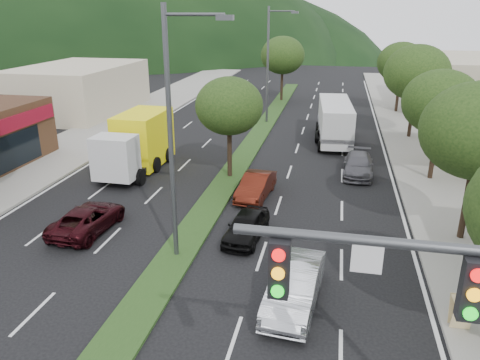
% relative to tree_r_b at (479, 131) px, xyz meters
% --- Properties ---
extents(sidewalk_right, '(5.00, 90.00, 0.15)m').
position_rel_tree_r_b_xyz_m(sidewalk_right, '(0.50, 13.00, -4.96)').
color(sidewalk_right, gray).
rests_on(sidewalk_right, ground).
extents(sidewalk_left, '(6.00, 90.00, 0.15)m').
position_rel_tree_r_b_xyz_m(sidewalk_left, '(-25.00, 13.00, -4.96)').
color(sidewalk_left, gray).
rests_on(sidewalk_left, ground).
extents(median, '(1.60, 56.00, 0.12)m').
position_rel_tree_r_b_xyz_m(median, '(-12.00, 16.00, -4.98)').
color(median, '#1D3B15').
rests_on(median, ground).
extents(bldg_left_far, '(9.00, 14.00, 4.60)m').
position_rel_tree_r_b_xyz_m(bldg_left_far, '(-31.00, 22.00, -2.74)').
color(bldg_left_far, beige).
rests_on(bldg_left_far, ground).
extents(bldg_right_far, '(10.00, 16.00, 5.20)m').
position_rel_tree_r_b_xyz_m(bldg_right_far, '(7.50, 32.00, -2.44)').
color(bldg_right_far, beige).
rests_on(bldg_right_far, ground).
extents(hill_far, '(176.00, 132.00, 82.00)m').
position_rel_tree_r_b_xyz_m(hill_far, '(-92.00, 98.00, -5.04)').
color(hill_far, black).
rests_on(hill_far, ground).
extents(tree_r_b, '(4.80, 4.80, 6.94)m').
position_rel_tree_r_b_xyz_m(tree_r_b, '(0.00, 0.00, 0.00)').
color(tree_r_b, black).
rests_on(tree_r_b, sidewalk_right).
extents(tree_r_c, '(4.40, 4.40, 6.48)m').
position_rel_tree_r_b_xyz_m(tree_r_c, '(0.00, 8.00, -0.29)').
color(tree_r_c, black).
rests_on(tree_r_c, sidewalk_right).
extents(tree_r_d, '(5.00, 5.00, 7.17)m').
position_rel_tree_r_b_xyz_m(tree_r_d, '(0.00, 18.00, 0.14)').
color(tree_r_d, black).
rests_on(tree_r_d, sidewalk_right).
extents(tree_r_e, '(4.60, 4.60, 6.71)m').
position_rel_tree_r_b_xyz_m(tree_r_e, '(0.00, 28.00, -0.14)').
color(tree_r_e, black).
rests_on(tree_r_e, sidewalk_right).
extents(tree_med_near, '(4.00, 4.00, 6.02)m').
position_rel_tree_r_b_xyz_m(tree_med_near, '(-12.00, 6.00, -0.61)').
color(tree_med_near, black).
rests_on(tree_med_near, median).
extents(tree_med_far, '(4.80, 4.80, 6.94)m').
position_rel_tree_r_b_xyz_m(tree_med_far, '(-12.00, 32.00, -0.03)').
color(tree_med_far, black).
rests_on(tree_med_far, median).
extents(streetlight_near, '(2.60, 0.25, 10.00)m').
position_rel_tree_r_b_xyz_m(streetlight_near, '(-11.79, -4.00, 0.55)').
color(streetlight_near, '#47494C').
rests_on(streetlight_near, ground).
extents(streetlight_mid, '(2.60, 0.25, 10.00)m').
position_rel_tree_r_b_xyz_m(streetlight_mid, '(-11.79, 21.00, 0.55)').
color(streetlight_mid, '#47494C').
rests_on(streetlight_mid, ground).
extents(sedan_silver, '(1.97, 4.64, 1.49)m').
position_rel_tree_r_b_xyz_m(sedan_silver, '(-6.84, -6.41, -4.29)').
color(sedan_silver, '#BABDC2').
rests_on(sedan_silver, ground).
extents(suv_maroon, '(2.27, 4.52, 1.23)m').
position_rel_tree_r_b_xyz_m(suv_maroon, '(-16.81, -2.54, -4.42)').
color(suv_maroon, black).
rests_on(suv_maroon, ground).
extents(car_queue_a, '(1.86, 3.79, 1.24)m').
position_rel_tree_r_b_xyz_m(car_queue_a, '(-9.43, -1.84, -4.42)').
color(car_queue_a, black).
rests_on(car_queue_a, ground).
extents(car_queue_b, '(1.97, 4.44, 1.27)m').
position_rel_tree_r_b_xyz_m(car_queue_b, '(-4.27, 8.16, -4.40)').
color(car_queue_b, '#525156').
rests_on(car_queue_b, ground).
extents(car_queue_c, '(1.80, 4.11, 1.31)m').
position_rel_tree_r_b_xyz_m(car_queue_c, '(-9.87, 3.16, -4.38)').
color(car_queue_c, '#49150C').
rests_on(car_queue_c, ground).
extents(car_queue_d, '(3.15, 5.76, 1.53)m').
position_rel_tree_r_b_xyz_m(car_queue_d, '(-5.82, 16.40, -4.27)').
color(car_queue_d, black).
rests_on(car_queue_d, ground).
extents(box_truck, '(2.92, 7.22, 3.54)m').
position_rel_tree_r_b_xyz_m(box_truck, '(-18.06, 6.37, -3.36)').
color(box_truck, silver).
rests_on(box_truck, ground).
extents(motorhome, '(3.07, 8.23, 3.10)m').
position_rel_tree_r_b_xyz_m(motorhome, '(-5.90, 15.67, -3.39)').
color(motorhome, silver).
rests_on(motorhome, ground).
extents(a_frame_sign, '(0.63, 0.71, 1.38)m').
position_rel_tree_r_b_xyz_m(a_frame_sign, '(-1.50, -6.73, -4.28)').
color(a_frame_sign, '#D3BB80').
rests_on(a_frame_sign, sidewalk_right).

